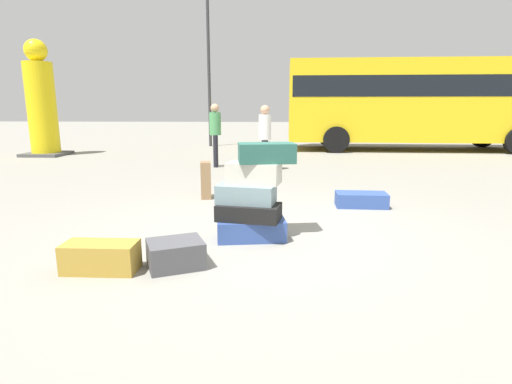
% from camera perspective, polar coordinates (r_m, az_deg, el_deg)
% --- Properties ---
extents(ground_plane, '(80.00, 80.00, 0.00)m').
position_cam_1_polar(ground_plane, '(4.90, 3.15, -6.24)').
color(ground_plane, gray).
extents(suitcase_tower, '(0.95, 0.63, 1.12)m').
position_cam_1_polar(suitcase_tower, '(4.69, -0.45, -0.61)').
color(suitcase_tower, '#334F99').
rests_on(suitcase_tower, ground).
extents(suitcase_tan_white_trunk, '(0.69, 0.32, 0.28)m').
position_cam_1_polar(suitcase_tan_white_trunk, '(4.11, -21.24, -8.62)').
color(suitcase_tan_white_trunk, '#B28C33').
rests_on(suitcase_tan_white_trunk, ground).
extents(suitcase_charcoal_left_side, '(0.65, 0.60, 0.26)m').
position_cam_1_polar(suitcase_charcoal_left_side, '(4.02, -11.39, -8.61)').
color(suitcase_charcoal_left_side, '#4C4C51').
rests_on(suitcase_charcoal_left_side, ground).
extents(suitcase_navy_foreground_far, '(0.79, 0.42, 0.22)m').
position_cam_1_polar(suitcase_navy_foreground_far, '(6.49, 14.72, -1.07)').
color(suitcase_navy_foreground_far, '#334F99').
rests_on(suitcase_navy_foreground_far, ground).
extents(suitcase_brown_behind_tower, '(0.22, 0.31, 0.63)m').
position_cam_1_polar(suitcase_brown_behind_tower, '(6.89, -7.15, 1.69)').
color(suitcase_brown_behind_tower, olive).
rests_on(suitcase_brown_behind_tower, ground).
extents(person_bearded_onlooker, '(0.30, 0.34, 1.63)m').
position_cam_1_polar(person_bearded_onlooker, '(10.56, -5.83, 8.85)').
color(person_bearded_onlooker, black).
rests_on(person_bearded_onlooker, ground).
extents(person_tourist_with_camera, '(0.30, 0.34, 1.59)m').
position_cam_1_polar(person_tourist_with_camera, '(9.78, 1.26, 8.49)').
color(person_tourist_with_camera, black).
rests_on(person_tourist_with_camera, ground).
extents(yellow_dummy_statue, '(1.23, 1.23, 3.61)m').
position_cam_1_polar(yellow_dummy_statue, '(14.72, -28.20, 10.79)').
color(yellow_dummy_statue, yellow).
rests_on(yellow_dummy_statue, ground).
extents(parked_bus, '(9.29, 2.84, 3.15)m').
position_cam_1_polar(parked_bus, '(15.99, 21.97, 12.16)').
color(parked_bus, yellow).
rests_on(parked_bus, ground).
extents(lamp_post, '(0.36, 0.36, 6.72)m').
position_cam_1_polar(lamp_post, '(16.66, -6.84, 21.50)').
color(lamp_post, '#333338').
rests_on(lamp_post, ground).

